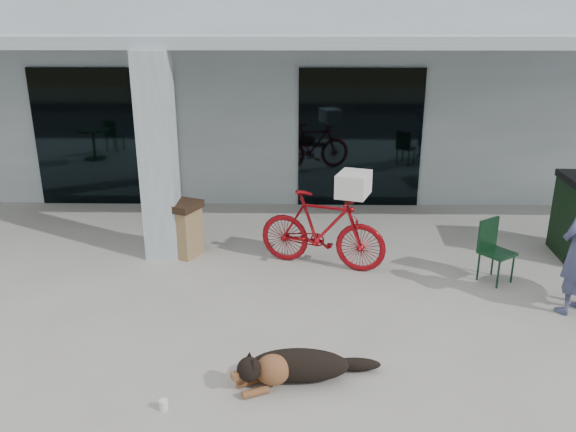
{
  "coord_description": "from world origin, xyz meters",
  "views": [
    {
      "loc": [
        0.61,
        -5.91,
        3.44
      ],
      "look_at": [
        0.47,
        1.28,
        1.0
      ],
      "focal_mm": 35.0,
      "sensor_mm": 36.0,
      "label": 1
    }
  ],
  "objects_px": {
    "bicycle": "(322,230)",
    "cafe_chair_far_a": "(497,252)",
    "dog": "(300,363)",
    "trash_receptacle": "(183,229)"
  },
  "relations": [
    {
      "from": "bicycle",
      "to": "cafe_chair_far_a",
      "type": "relative_size",
      "value": 2.16
    },
    {
      "from": "bicycle",
      "to": "dog",
      "type": "bearing_deg",
      "value": -167.49
    },
    {
      "from": "dog",
      "to": "cafe_chair_far_a",
      "type": "height_order",
      "value": "cafe_chair_far_a"
    },
    {
      "from": "dog",
      "to": "cafe_chair_far_a",
      "type": "distance_m",
      "value": 3.67
    },
    {
      "from": "bicycle",
      "to": "dog",
      "type": "distance_m",
      "value": 2.94
    },
    {
      "from": "trash_receptacle",
      "to": "cafe_chair_far_a",
      "type": "bearing_deg",
      "value": -10.93
    },
    {
      "from": "dog",
      "to": "trash_receptacle",
      "type": "bearing_deg",
      "value": 95.45
    },
    {
      "from": "dog",
      "to": "trash_receptacle",
      "type": "relative_size",
      "value": 1.33
    },
    {
      "from": "bicycle",
      "to": "trash_receptacle",
      "type": "bearing_deg",
      "value": 98.8
    },
    {
      "from": "bicycle",
      "to": "trash_receptacle",
      "type": "distance_m",
      "value": 2.2
    }
  ]
}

